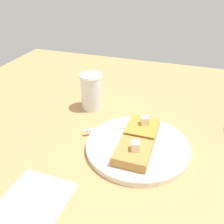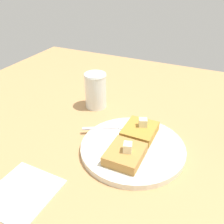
# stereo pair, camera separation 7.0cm
# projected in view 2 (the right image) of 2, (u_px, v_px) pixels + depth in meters

# --- Properties ---
(table_surface) EXTENTS (1.20, 1.20, 0.02)m
(table_surface) POSITION_uv_depth(u_px,v_px,m) (100.00, 132.00, 0.72)
(table_surface) COLOR tan
(table_surface) RESTS_ON ground
(plate) EXTENTS (0.26, 0.26, 0.02)m
(plate) POSITION_uv_depth(u_px,v_px,m) (133.00, 148.00, 0.62)
(plate) COLOR silver
(plate) RESTS_ON table_surface
(toast_slice_left) EXTENTS (0.09, 0.08, 0.02)m
(toast_slice_left) POSITION_uv_depth(u_px,v_px,m) (140.00, 131.00, 0.65)
(toast_slice_left) COLOR #B48332
(toast_slice_left) RESTS_ON plate
(toast_slice_middle) EXTENTS (0.09, 0.08, 0.02)m
(toast_slice_middle) POSITION_uv_depth(u_px,v_px,m) (125.00, 154.00, 0.57)
(toast_slice_middle) COLOR #B07E3E
(toast_slice_middle) RESTS_ON plate
(butter_pat_primary) EXTENTS (0.03, 0.03, 0.02)m
(butter_pat_primary) POSITION_uv_depth(u_px,v_px,m) (143.00, 122.00, 0.65)
(butter_pat_primary) COLOR beige
(butter_pat_primary) RESTS_ON toast_slice_left
(butter_pat_secondary) EXTENTS (0.03, 0.02, 0.02)m
(butter_pat_secondary) POSITION_uv_depth(u_px,v_px,m) (128.00, 147.00, 0.56)
(butter_pat_secondary) COLOR #F7EDC2
(butter_pat_secondary) RESTS_ON toast_slice_middle
(fork) EXTENTS (0.09, 0.15, 0.00)m
(fork) POSITION_uv_depth(u_px,v_px,m) (115.00, 127.00, 0.68)
(fork) COLOR silver
(fork) RESTS_ON plate
(syrup_jar) EXTENTS (0.07, 0.07, 0.11)m
(syrup_jar) POSITION_uv_depth(u_px,v_px,m) (96.00, 91.00, 0.79)
(syrup_jar) COLOR #47190E
(syrup_jar) RESTS_ON table_surface
(napkin) EXTENTS (0.14, 0.13, 0.00)m
(napkin) POSITION_uv_depth(u_px,v_px,m) (22.00, 193.00, 0.51)
(napkin) COLOR silver
(napkin) RESTS_ON table_surface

